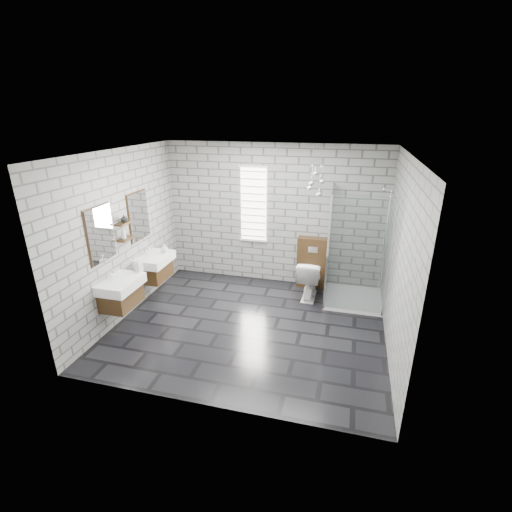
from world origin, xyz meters
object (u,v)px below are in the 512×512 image
at_px(toilet, 310,278).
at_px(shower_enclosure, 349,277).
at_px(vanity_left, 119,285).
at_px(cistern_panel, 313,263).
at_px(vanity_right, 153,260).

bearing_deg(toilet, shower_enclosure, 175.92).
bearing_deg(shower_enclosure, vanity_left, -152.90).
bearing_deg(cistern_panel, toilet, -90.00).
height_order(vanity_left, toilet, vanity_left).
height_order(vanity_left, vanity_right, same).
relative_size(vanity_right, shower_enclosure, 0.77).
relative_size(vanity_left, shower_enclosure, 0.77).
distance_m(vanity_left, vanity_right, 1.04).
distance_m(cistern_panel, toilet, 0.47).
bearing_deg(shower_enclosure, cistern_panel, 143.59).
distance_m(vanity_left, shower_enclosure, 3.84).
relative_size(vanity_right, cistern_panel, 1.57).
distance_m(vanity_right, shower_enclosure, 3.49).
xyz_separation_m(vanity_left, cistern_panel, (2.71, 2.26, -0.26)).
bearing_deg(shower_enclosure, vanity_right, -168.31).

